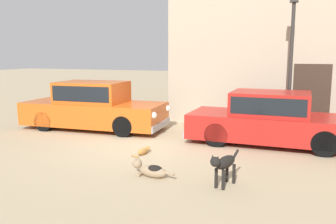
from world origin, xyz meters
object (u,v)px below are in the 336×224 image
object	(u,v)px
parked_sedan_nearest	(94,106)
stray_dog_spotted	(150,169)
stray_cat	(143,151)
stray_dog_tan	(224,164)
parked_sedan_second	(271,119)
street_lamp	(292,47)

from	to	relation	value
parked_sedan_nearest	stray_dog_spotted	xyz separation A→B (m)	(3.58, -3.54, -0.60)
parked_sedan_nearest	stray_cat	xyz separation A→B (m)	(2.76, -2.13, -0.67)
parked_sedan_nearest	stray_dog_tan	world-z (taller)	parked_sedan_nearest
parked_sedan_nearest	stray_cat	size ratio (longest dim) A/B	7.90
parked_sedan_second	stray_cat	xyz separation A→B (m)	(-2.75, -2.16, -0.62)
stray_dog_spotted	stray_dog_tan	xyz separation A→B (m)	(1.46, 0.00, 0.28)
parked_sedan_second	street_lamp	world-z (taller)	street_lamp
street_lamp	stray_dog_tan	bearing A→B (deg)	-100.75
parked_sedan_second	street_lamp	size ratio (longest dim) A/B	1.10
stray_dog_spotted	stray_dog_tan	world-z (taller)	stray_dog_tan
parked_sedan_nearest	stray_dog_spotted	world-z (taller)	parked_sedan_nearest
parked_sedan_nearest	parked_sedan_second	xyz separation A→B (m)	(5.52, 0.03, -0.05)
stray_cat	street_lamp	distance (m)	5.10
stray_dog_spotted	street_lamp	distance (m)	5.66
stray_dog_tan	street_lamp	bearing A→B (deg)	-174.32
stray_dog_tan	street_lamp	size ratio (longest dim) A/B	0.24
stray_dog_tan	stray_cat	xyz separation A→B (m)	(-2.28, 1.40, -0.35)
parked_sedan_second	street_lamp	xyz separation A→B (m)	(0.39, 0.98, 1.89)
parked_sedan_nearest	stray_cat	bearing A→B (deg)	-41.67
parked_sedan_second	stray_dog_tan	world-z (taller)	parked_sedan_second
parked_sedan_second	stray_dog_spotted	xyz separation A→B (m)	(-1.94, -3.56, -0.55)
stray_dog_tan	stray_cat	distance (m)	2.69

